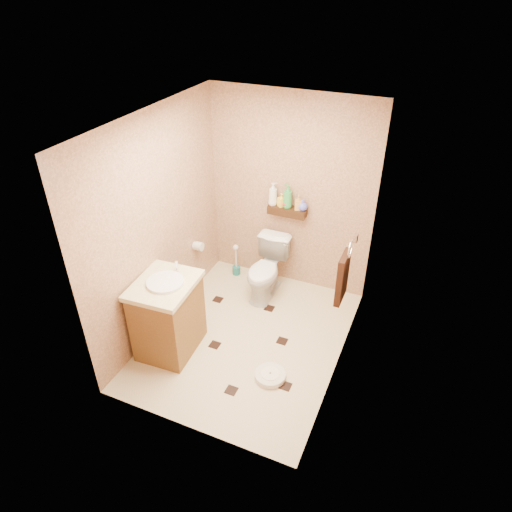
% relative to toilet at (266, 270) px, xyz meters
% --- Properties ---
extents(ground, '(2.50, 2.50, 0.00)m').
position_rel_toilet_xyz_m(ground, '(0.12, -0.83, -0.36)').
color(ground, beige).
rests_on(ground, ground).
extents(wall_back, '(2.00, 0.04, 2.40)m').
position_rel_toilet_xyz_m(wall_back, '(0.12, 0.42, 0.84)').
color(wall_back, tan).
rests_on(wall_back, ground).
extents(wall_front, '(2.00, 0.04, 2.40)m').
position_rel_toilet_xyz_m(wall_front, '(0.12, -2.08, 0.84)').
color(wall_front, tan).
rests_on(wall_front, ground).
extents(wall_left, '(0.04, 2.50, 2.40)m').
position_rel_toilet_xyz_m(wall_left, '(-0.88, -0.83, 0.84)').
color(wall_left, tan).
rests_on(wall_left, ground).
extents(wall_right, '(0.04, 2.50, 2.40)m').
position_rel_toilet_xyz_m(wall_right, '(1.12, -0.83, 0.84)').
color(wall_right, tan).
rests_on(wall_right, ground).
extents(ceiling, '(2.00, 2.50, 0.02)m').
position_rel_toilet_xyz_m(ceiling, '(0.12, -0.83, 2.04)').
color(ceiling, white).
rests_on(ceiling, wall_back).
extents(wall_shelf, '(0.46, 0.14, 0.10)m').
position_rel_toilet_xyz_m(wall_shelf, '(0.12, 0.34, 0.66)').
color(wall_shelf, '#351E0E').
rests_on(wall_shelf, wall_back).
extents(floor_accents, '(1.34, 1.41, 0.01)m').
position_rel_toilet_xyz_m(floor_accents, '(0.17, -0.88, -0.36)').
color(floor_accents, black).
rests_on(floor_accents, ground).
extents(toilet, '(0.41, 0.71, 0.72)m').
position_rel_toilet_xyz_m(toilet, '(0.00, 0.00, 0.00)').
color(toilet, white).
rests_on(toilet, ground).
extents(vanity, '(0.61, 0.73, 0.98)m').
position_rel_toilet_xyz_m(vanity, '(-0.58, -1.27, 0.08)').
color(vanity, brown).
rests_on(vanity, ground).
extents(bathroom_scale, '(0.34, 0.34, 0.06)m').
position_rel_toilet_xyz_m(bathroom_scale, '(0.56, -1.26, -0.33)').
color(bathroom_scale, silver).
rests_on(bathroom_scale, ground).
extents(toilet_brush, '(0.10, 0.10, 0.45)m').
position_rel_toilet_xyz_m(toilet_brush, '(-0.52, 0.24, -0.20)').
color(toilet_brush, '#1A6A69').
rests_on(toilet_brush, ground).
extents(towel_ring, '(0.12, 0.30, 0.76)m').
position_rel_toilet_xyz_m(towel_ring, '(1.03, -0.58, 0.59)').
color(towel_ring, silver).
rests_on(towel_ring, wall_right).
extents(toilet_paper, '(0.12, 0.11, 0.12)m').
position_rel_toilet_xyz_m(toilet_paper, '(-0.82, -0.18, 0.24)').
color(toilet_paper, silver).
rests_on(toilet_paper, wall_left).
extents(bottle_a, '(0.15, 0.15, 0.28)m').
position_rel_toilet_xyz_m(bottle_a, '(-0.06, 0.34, 0.85)').
color(bottle_a, silver).
rests_on(bottle_a, wall_shelf).
extents(bottle_b, '(0.10, 0.10, 0.16)m').
position_rel_toilet_xyz_m(bottle_b, '(0.04, 0.34, 0.79)').
color(bottle_b, yellow).
rests_on(bottle_b, wall_shelf).
extents(bottle_c, '(0.11, 0.11, 0.14)m').
position_rel_toilet_xyz_m(bottle_c, '(0.12, 0.34, 0.78)').
color(bottle_c, red).
rests_on(bottle_c, wall_shelf).
extents(bottle_d, '(0.14, 0.14, 0.28)m').
position_rel_toilet_xyz_m(bottle_d, '(0.12, 0.34, 0.85)').
color(bottle_d, green).
rests_on(bottle_d, wall_shelf).
extents(bottle_e, '(0.10, 0.10, 0.18)m').
position_rel_toilet_xyz_m(bottle_e, '(0.25, 0.34, 0.80)').
color(bottle_e, gold).
rests_on(bottle_e, wall_shelf).
extents(bottle_f, '(0.14, 0.14, 0.14)m').
position_rel_toilet_xyz_m(bottle_f, '(0.31, 0.34, 0.78)').
color(bottle_f, '#555AD5').
rests_on(bottle_f, wall_shelf).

